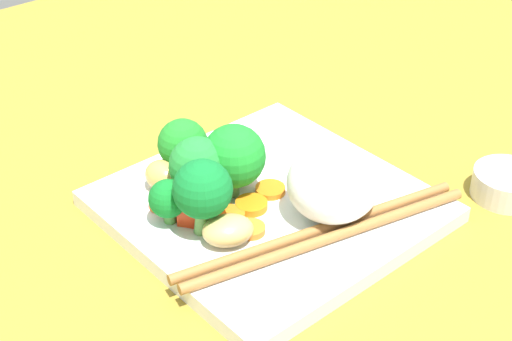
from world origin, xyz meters
TOP-DOWN VIEW (x-y plane):
  - ground_plane at (0.00, 0.00)cm, footprint 110.00×110.00cm
  - square_plate at (0.00, 0.00)cm, footprint 23.46×23.46cm
  - rice_mound at (-2.62, 4.66)cm, footprint 8.96×8.76cm
  - broccoli_floret_0 at (1.53, -2.52)cm, footprint 5.21×5.21cm
  - broccoli_floret_1 at (6.51, 0.22)cm, footprint 4.57×4.57cm
  - broccoli_floret_2 at (4.42, -3.44)cm, footprint 4.65×4.65cm
  - broccoli_floret_3 at (7.88, -2.71)cm, footprint 3.05×3.05cm
  - broccoli_floret_4 at (3.21, -7.24)cm, footprint 4.22×4.22cm
  - carrot_slice_0 at (3.79, 2.37)cm, footprint 2.56×2.56cm
  - carrot_slice_1 at (-0.81, -0.69)cm, footprint 2.99×2.99cm
  - carrot_slice_2 at (0.76, -5.82)cm, footprint 3.30×3.30cm
  - carrot_slice_3 at (1.80, 0.39)cm, footprint 3.66×3.66cm
  - carrot_slice_4 at (3.98, 0.26)cm, footprint 2.93×2.93cm
  - carrot_slice_5 at (7.18, -4.73)cm, footprint 2.39×2.39cm
  - pepper_chunk_0 at (5.62, -1.55)cm, footprint 4.27×4.28cm
  - chicken_piece_0 at (0.14, -3.92)cm, footprint 4.43×4.43cm
  - chicken_piece_1 at (5.62, -6.76)cm, footprint 3.20×3.67cm
  - chicken_piece_2 at (5.88, 2.15)cm, footprint 4.87×4.48cm
  - chopstick_pair at (-0.32, 6.51)cm, footprint 24.55×7.35cm
  - sauce_cup at (-17.08, 11.04)cm, footprint 5.83×5.83cm

SIDE VIEW (x-z plane):
  - ground_plane at x=0.00cm, z-range -2.00..0.00cm
  - square_plate at x=0.00cm, z-range 0.00..1.37cm
  - sauce_cup at x=-17.08cm, z-range 0.00..2.31cm
  - carrot_slice_1 at x=-0.81cm, z-range 1.37..1.86cm
  - carrot_slice_0 at x=3.79cm, z-range 1.37..1.93cm
  - carrot_slice_4 at x=3.98cm, z-range 1.37..1.96cm
  - carrot_slice_3 at x=1.80cm, z-range 1.37..1.98cm
  - carrot_slice_2 at x=0.76cm, z-range 1.37..2.10cm
  - carrot_slice_5 at x=7.18cm, z-range 1.37..2.16cm
  - chopstick_pair at x=-0.32cm, z-range 1.37..2.21cm
  - chicken_piece_2 at x=5.88cm, z-range 1.37..3.58cm
  - pepper_chunk_0 at x=5.62cm, z-range 1.37..3.61cm
  - chicken_piece_1 at x=5.62cm, z-range 1.37..3.93cm
  - chicken_piece_0 at x=0.14cm, z-range 1.37..3.96cm
  - broccoli_floret_3 at x=7.88cm, z-range 1.66..5.49cm
  - broccoli_floret_4 at x=3.21cm, z-range 1.68..7.05cm
  - rice_mound at x=-2.62cm, z-range 1.37..7.40cm
  - broccoli_floret_2 at x=4.42cm, z-range 1.83..7.67cm
  - broccoli_floret_0 at x=1.53cm, z-range 1.81..8.08cm
  - broccoli_floret_1 at x=6.51cm, z-range 2.14..8.51cm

